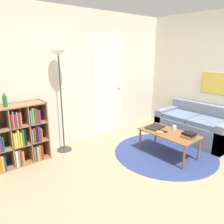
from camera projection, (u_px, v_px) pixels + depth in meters
The scene contains 14 objects.
ground_plane at pixel (183, 188), 3.01m from camera, with size 14.00×14.00×0.00m, color tan.
wall_back at pixel (86, 78), 4.43m from camera, with size 7.20×0.11×2.60m.
wall_right at pixel (196, 75), 4.83m from camera, with size 0.08×5.36×2.60m.
rug at pixel (165, 152), 4.05m from camera, with size 1.86×1.86×0.01m.
bookshelf at pixel (18, 136), 3.56m from camera, with size 0.91×0.34×1.01m.
floor_lamp at pixel (59, 72), 3.77m from camera, with size 0.28×0.28×1.84m.
couch at pixel (196, 127), 4.63m from camera, with size 0.80×1.50×0.73m.
coffee_table at pixel (169, 135), 3.87m from camera, with size 0.54×1.02×0.43m.
laptop at pixel (155, 127), 4.10m from camera, with size 0.37×0.28×0.02m.
bowl at pixel (160, 133), 3.80m from camera, with size 0.13×0.13×0.04m.
book_stack_on_table at pixel (188, 135), 3.63m from camera, with size 0.17×0.20×0.08m.
cup at pixel (174, 128), 3.97m from camera, with size 0.07×0.07×0.08m.
remote at pixel (163, 131), 3.90m from camera, with size 0.06×0.15×0.02m.
bottle_right at pixel (5, 101), 3.31m from camera, with size 0.06×0.06×0.21m.
Camera 1 is at (-2.43, -1.37, 1.85)m, focal length 35.00 mm.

